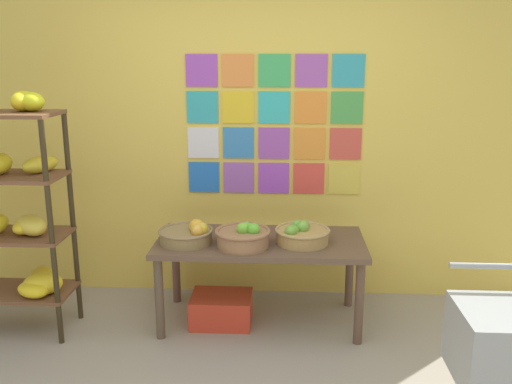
{
  "coord_description": "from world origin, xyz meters",
  "views": [
    {
      "loc": [
        0.28,
        -2.44,
        1.89
      ],
      "look_at": [
        0.09,
        1.08,
        1.0
      ],
      "focal_mm": 38.68,
      "sensor_mm": 36.0,
      "label": 1
    }
  ],
  "objects_px": {
    "banana_shelf_unit": "(9,203)",
    "fruit_basket_centre": "(302,234)",
    "display_table": "(260,250)",
    "fruit_basket_back_left": "(243,236)",
    "fruit_basket_left": "(188,234)",
    "produce_crate_under_table": "(221,309)"
  },
  "relations": [
    {
      "from": "banana_shelf_unit",
      "to": "fruit_basket_centre",
      "type": "bearing_deg",
      "value": 4.82
    },
    {
      "from": "banana_shelf_unit",
      "to": "display_table",
      "type": "xyz_separation_m",
      "value": [
        1.67,
        0.22,
        -0.38
      ]
    },
    {
      "from": "display_table",
      "to": "fruit_basket_left",
      "type": "bearing_deg",
      "value": -169.62
    },
    {
      "from": "fruit_basket_left",
      "to": "fruit_basket_back_left",
      "type": "relative_size",
      "value": 1.0
    },
    {
      "from": "banana_shelf_unit",
      "to": "fruit_basket_back_left",
      "type": "height_order",
      "value": "banana_shelf_unit"
    },
    {
      "from": "fruit_basket_centre",
      "to": "fruit_basket_back_left",
      "type": "distance_m",
      "value": 0.41
    },
    {
      "from": "fruit_basket_left",
      "to": "fruit_basket_centre",
      "type": "xyz_separation_m",
      "value": [
        0.78,
        0.04,
        0.0
      ]
    },
    {
      "from": "fruit_basket_left",
      "to": "fruit_basket_back_left",
      "type": "bearing_deg",
      "value": -8.27
    },
    {
      "from": "banana_shelf_unit",
      "to": "produce_crate_under_table",
      "type": "relative_size",
      "value": 3.87
    },
    {
      "from": "fruit_basket_centre",
      "to": "produce_crate_under_table",
      "type": "height_order",
      "value": "fruit_basket_centre"
    },
    {
      "from": "display_table",
      "to": "banana_shelf_unit",
      "type": "bearing_deg",
      "value": -172.65
    },
    {
      "from": "display_table",
      "to": "fruit_basket_back_left",
      "type": "height_order",
      "value": "fruit_basket_back_left"
    },
    {
      "from": "display_table",
      "to": "fruit_basket_left",
      "type": "relative_size",
      "value": 3.85
    },
    {
      "from": "fruit_basket_centre",
      "to": "produce_crate_under_table",
      "type": "distance_m",
      "value": 0.81
    },
    {
      "from": "fruit_basket_left",
      "to": "banana_shelf_unit",
      "type": "bearing_deg",
      "value": -173.93
    },
    {
      "from": "banana_shelf_unit",
      "to": "fruit_basket_left",
      "type": "relative_size",
      "value": 4.42
    },
    {
      "from": "fruit_basket_centre",
      "to": "fruit_basket_back_left",
      "type": "height_order",
      "value": "fruit_basket_back_left"
    },
    {
      "from": "produce_crate_under_table",
      "to": "display_table",
      "type": "bearing_deg",
      "value": 9.95
    },
    {
      "from": "produce_crate_under_table",
      "to": "banana_shelf_unit",
      "type": "bearing_deg",
      "value": -173.17
    },
    {
      "from": "banana_shelf_unit",
      "to": "display_table",
      "type": "bearing_deg",
      "value": 7.35
    },
    {
      "from": "fruit_basket_centre",
      "to": "fruit_basket_left",
      "type": "bearing_deg",
      "value": -177.07
    },
    {
      "from": "fruit_basket_left",
      "to": "display_table",
      "type": "bearing_deg",
      "value": 10.38
    }
  ]
}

